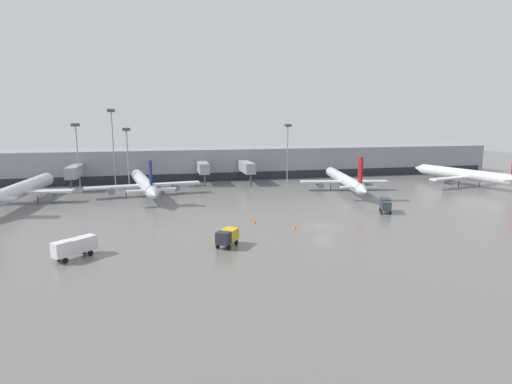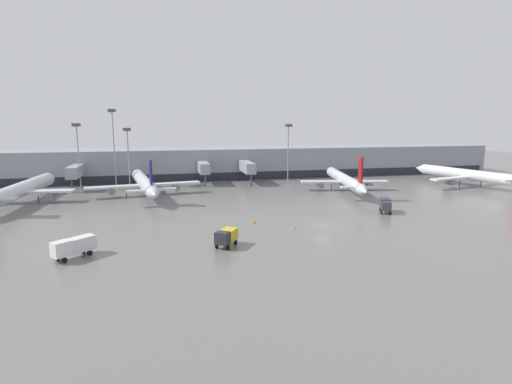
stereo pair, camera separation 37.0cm
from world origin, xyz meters
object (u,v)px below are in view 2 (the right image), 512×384
(traffic_cone_2, at_px, (360,189))
(parked_jet_0, at_px, (469,175))
(traffic_cone_0, at_px, (294,228))
(apron_light_mast_0, at_px, (113,126))
(apron_light_mast_2, at_px, (77,137))
(apron_light_mast_1, at_px, (288,135))
(service_truck_2, at_px, (74,246))
(traffic_cone_1, at_px, (254,222))
(service_truck_0, at_px, (226,236))
(parked_jet_3, at_px, (144,183))
(parked_jet_2, at_px, (345,180))
(apron_light_mast_3, at_px, (127,140))
(parked_jet_1, at_px, (22,189))
(service_truck_1, at_px, (386,204))

(traffic_cone_2, bearing_deg, parked_jet_0, -3.03)
(parked_jet_0, xyz_separation_m, traffic_cone_0, (-58.16, -30.06, -2.86))
(apron_light_mast_0, bearing_deg, apron_light_mast_2, -159.19)
(apron_light_mast_0, xyz_separation_m, apron_light_mast_1, (47.90, -0.42, -2.69))
(service_truck_2, bearing_deg, traffic_cone_1, 162.23)
(service_truck_0, xyz_separation_m, traffic_cone_1, (6.46, 11.33, -1.12))
(service_truck_0, xyz_separation_m, apron_light_mast_1, (27.02, 58.29, 11.56))
(service_truck_0, xyz_separation_m, service_truck_2, (-19.48, -0.37, 0.11))
(parked_jet_0, xyz_separation_m, parked_jet_3, (-82.80, 5.66, -0.18))
(parked_jet_2, height_order, apron_light_mast_2, apron_light_mast_2)
(parked_jet_2, distance_m, service_truck_0, 52.37)
(traffic_cone_2, distance_m, apron_light_mast_0, 65.81)
(apron_light_mast_3, bearing_deg, apron_light_mast_0, 142.62)
(traffic_cone_0, bearing_deg, parked_jet_2, 53.43)
(traffic_cone_0, bearing_deg, traffic_cone_1, 137.46)
(parked_jet_1, height_order, apron_light_mast_3, apron_light_mast_3)
(apron_light_mast_2, distance_m, apron_light_mast_3, 12.05)
(apron_light_mast_0, relative_size, apron_light_mast_3, 1.31)
(parked_jet_0, height_order, traffic_cone_1, parked_jet_0)
(apron_light_mast_0, bearing_deg, traffic_cone_0, -57.96)
(service_truck_1, height_order, service_truck_2, service_truck_2)
(traffic_cone_0, distance_m, traffic_cone_1, 7.37)
(service_truck_1, bearing_deg, parked_jet_0, 145.68)
(parked_jet_0, bearing_deg, apron_light_mast_3, 63.94)
(apron_light_mast_1, relative_size, apron_light_mast_2, 0.98)
(parked_jet_2, relative_size, apron_light_mast_1, 2.28)
(traffic_cone_0, bearing_deg, apron_light_mast_2, 129.82)
(traffic_cone_0, xyz_separation_m, traffic_cone_1, (-5.43, 4.98, 0.06))
(parked_jet_1, distance_m, parked_jet_3, 24.85)
(parked_jet_0, xyz_separation_m, apron_light_mast_0, (-90.94, 22.31, 12.58))
(parked_jet_3, relative_size, traffic_cone_0, 63.03)
(apron_light_mast_1, bearing_deg, parked_jet_1, -163.07)
(traffic_cone_0, bearing_deg, apron_light_mast_0, 122.04)
(parked_jet_0, height_order, apron_light_mast_2, apron_light_mast_2)
(service_truck_1, height_order, apron_light_mast_3, apron_light_mast_3)
(service_truck_2, height_order, apron_light_mast_0, apron_light_mast_0)
(traffic_cone_1, distance_m, apron_light_mast_2, 58.24)
(service_truck_1, distance_m, traffic_cone_1, 26.25)
(service_truck_1, bearing_deg, service_truck_2, -49.82)
(service_truck_1, bearing_deg, apron_light_mast_2, -99.21)
(service_truck_1, relative_size, apron_light_mast_2, 0.29)
(service_truck_0, bearing_deg, service_truck_2, -54.20)
(apron_light_mast_3, bearing_deg, service_truck_0, -72.95)
(parked_jet_0, height_order, service_truck_1, parked_jet_0)
(apron_light_mast_3, bearing_deg, parked_jet_1, -139.70)
(parked_jet_0, distance_m, service_truck_1, 43.74)
(traffic_cone_0, height_order, apron_light_mast_2, apron_light_mast_2)
(parked_jet_1, bearing_deg, parked_jet_0, -87.28)
(traffic_cone_2, height_order, apron_light_mast_2, apron_light_mast_2)
(parked_jet_1, distance_m, service_truck_1, 74.17)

